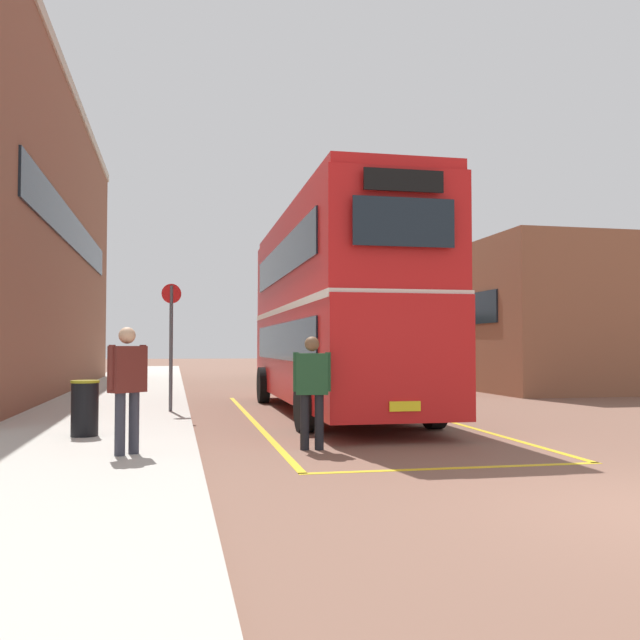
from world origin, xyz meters
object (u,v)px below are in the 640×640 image
(single_deck_bus, at_px, (324,345))
(pedestrian_waiting_near, at_px, (127,380))
(double_decker_bus, at_px, (333,307))
(pedestrian_boarding, at_px, (312,384))
(bus_stop_sign, at_px, (171,335))
(litter_bin, at_px, (85,408))

(single_deck_bus, height_order, pedestrian_waiting_near, single_deck_bus)
(double_decker_bus, xyz_separation_m, pedestrian_boarding, (-1.60, -5.50, -1.50))
(double_decker_bus, height_order, bus_stop_sign, double_decker_bus)
(double_decker_bus, bearing_deg, pedestrian_boarding, -106.26)
(single_deck_bus, bearing_deg, double_decker_bus, -101.67)
(pedestrian_boarding, xyz_separation_m, litter_bin, (-3.49, 1.30, -0.42))
(double_decker_bus, relative_size, litter_bin, 12.07)
(pedestrian_boarding, bearing_deg, pedestrian_waiting_near, -163.19)
(single_deck_bus, relative_size, bus_stop_sign, 2.96)
(pedestrian_boarding, bearing_deg, double_decker_bus, 73.74)
(pedestrian_boarding, relative_size, litter_bin, 1.94)
(double_decker_bus, distance_m, litter_bin, 6.87)
(single_deck_bus, xyz_separation_m, pedestrian_boarding, (-5.03, -22.10, -0.62))
(pedestrian_waiting_near, xyz_separation_m, litter_bin, (-0.80, 2.11, -0.54))
(double_decker_bus, distance_m, pedestrian_boarding, 5.92)
(double_decker_bus, height_order, pedestrian_boarding, double_decker_bus)
(double_decker_bus, bearing_deg, litter_bin, -140.51)
(double_decker_bus, xyz_separation_m, bus_stop_sign, (-3.75, -0.18, -0.67))
(pedestrian_waiting_near, relative_size, litter_bin, 1.90)
(single_deck_bus, xyz_separation_m, litter_bin, (-8.52, -20.80, -1.05))
(pedestrian_boarding, xyz_separation_m, bus_stop_sign, (-2.15, 5.31, 0.83))
(litter_bin, bearing_deg, double_decker_bus, 39.49)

